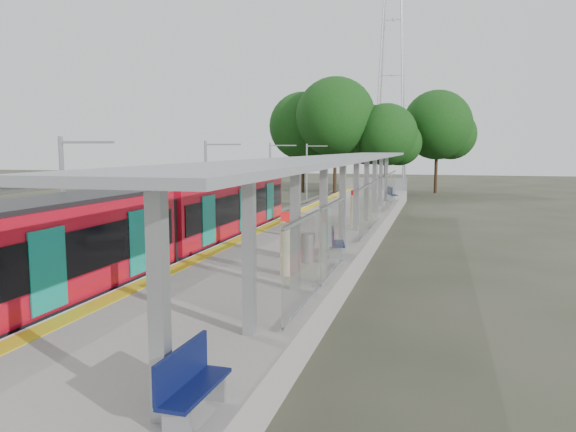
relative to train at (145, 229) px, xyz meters
The scene contains 16 objects.
ground 10.40m from the train, 63.80° to the right, with size 200.00×200.00×0.00m, color #474438.
trackbed 11.03m from the train, 90.00° to the left, with size 3.00×70.00×0.24m, color #59544C.
platform 11.85m from the train, 67.49° to the left, with size 6.00×50.00×1.00m, color gray.
tactile_strip 11.08m from the train, 79.82° to the left, with size 0.60×50.00×0.02m, color gold.
end_fence 36.09m from the train, 82.84° to the left, with size 6.00×0.10×1.20m, color #9EA0A5.
train is the anchor object (origin of this frame).
canopy 9.56m from the train, 49.07° to the left, with size 3.27×38.00×3.66m.
pylon 66.16m from the train, 86.86° to the left, with size 8.00×4.00×38.00m, color #9EA0A5, non-canonical shape.
tree_cluster 43.59m from the train, 87.08° to the left, with size 22.14×13.58×12.48m.
catenary_masts 10.04m from the train, 99.88° to the left, with size 2.08×48.16×5.40m.
bench_near 12.96m from the train, 57.95° to the right, with size 0.54×1.62×1.10m.
bench_mid 7.07m from the train, 18.34° to the left, with size 0.76×1.57×1.03m.
bench_far 26.04m from the train, 74.68° to the left, with size 1.00×1.63×1.07m.
info_pillar_near 5.98m from the train, 14.07° to the right, with size 0.46×0.46×2.03m.
info_pillar_far 12.00m from the train, 58.87° to the left, with size 0.42×0.42×1.85m.
litter_bin 6.04m from the train, ahead, with size 0.50×0.50×1.02m, color #9EA0A5.
Camera 1 is at (5.85, -9.14, 5.02)m, focal length 35.00 mm.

